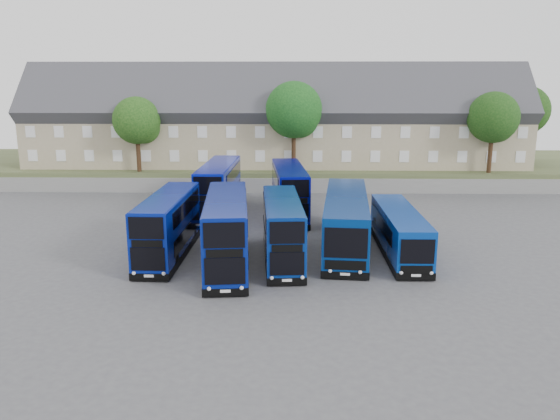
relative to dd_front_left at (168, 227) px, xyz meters
The scene contains 15 objects.
ground 7.23m from the dd_front_left, 27.35° to the right, with size 120.00×120.00×0.00m, color #49494F.
retaining_wall 21.73m from the dd_front_left, 73.45° to the left, with size 70.00×0.40×1.50m, color slate.
earth_bank 31.43m from the dd_front_left, 78.65° to the left, with size 80.00×20.00×2.00m, color #4A532F.
terrace_row 27.90m from the dd_front_left, 77.01° to the left, with size 54.00×10.40×11.20m.
dd_front_left is the anchor object (origin of this frame).
dd_front_mid 4.41m from the dd_front_left, 24.77° to the right, with size 3.44×10.90×4.26m.
dd_front_right 7.41m from the dd_front_left, ahead, with size 2.90×9.89×3.88m.
dd_rear_left 11.80m from the dd_front_left, 81.33° to the left, with size 2.74×10.88×4.30m.
dd_rear_right 13.56m from the dd_front_left, 54.98° to the left, with size 3.30×10.58×4.14m.
coach_east_a 11.85m from the dd_front_left, 10.26° to the left, with size 4.06×13.42×3.62m.
coach_east_b 15.06m from the dd_front_left, ahead, with size 2.27×10.69×2.92m.
tree_west 23.76m from the dd_front_left, 109.30° to the left, with size 4.80×4.80×7.65m.
tree_mid 24.67m from the dd_front_left, 69.60° to the left, with size 5.76×5.76×9.18m.
tree_east 36.22m from the dd_front_left, 37.71° to the left, with size 5.12×5.12×8.16m.
tree_far 45.25m from the dd_front_left, 40.09° to the left, with size 5.44×5.44×8.67m.
Camera 1 is at (1.72, -30.69, 11.09)m, focal length 35.00 mm.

